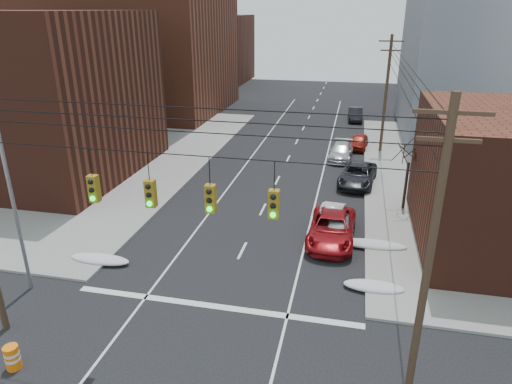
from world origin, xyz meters
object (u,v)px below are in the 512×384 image
at_px(parked_car_b, 330,218).
at_px(parked_car_d, 341,152).
at_px(red_pickup, 332,228).
at_px(parked_car_e, 359,142).
at_px(construction_barrel, 12,357).
at_px(parked_car_c, 358,175).
at_px(lot_car_b, 134,150).
at_px(parked_car_a, 338,229).
at_px(lot_car_d, 114,145).
at_px(lot_car_c, 88,154).
at_px(parked_car_f, 355,114).
at_px(lot_car_a, 103,156).

bearing_deg(parked_car_b, parked_car_d, 95.13).
distance_m(red_pickup, parked_car_d, 16.55).
bearing_deg(parked_car_e, parked_car_d, -106.65).
bearing_deg(construction_barrel, parked_car_d, 69.30).
distance_m(parked_car_c, lot_car_b, 20.87).
bearing_deg(lot_car_b, parked_car_a, -142.86).
bearing_deg(lot_car_b, lot_car_d, 51.03).
height_order(parked_car_e, lot_car_b, parked_car_e).
relative_size(lot_car_c, lot_car_d, 1.48).
xyz_separation_m(parked_car_e, construction_barrel, (-12.90, -33.79, -0.19)).
relative_size(parked_car_f, lot_car_c, 0.89).
xyz_separation_m(parked_car_b, lot_car_a, (-20.68, 8.25, 0.22)).
xyz_separation_m(parked_car_d, parked_car_f, (1.05, 16.43, 0.07)).
height_order(parked_car_b, parked_car_e, parked_car_e).
relative_size(parked_car_e, construction_barrel, 4.12).
relative_size(red_pickup, parked_car_d, 1.18).
height_order(parked_car_a, lot_car_d, parked_car_a).
xyz_separation_m(parked_car_e, parked_car_f, (-0.55, 12.55, 0.08)).
bearing_deg(lot_car_c, parked_car_c, -81.13).
bearing_deg(construction_barrel, lot_car_c, 114.96).
bearing_deg(red_pickup, lot_car_c, 156.75).
distance_m(lot_car_c, lot_car_d, 3.54).
xyz_separation_m(parked_car_e, lot_car_b, (-20.69, -7.53, 0.05)).
bearing_deg(red_pickup, lot_car_a, 155.72).
height_order(parked_car_c, lot_car_b, parked_car_c).
xyz_separation_m(parked_car_f, lot_car_d, (-22.65, -19.21, -0.02)).
relative_size(parked_car_c, lot_car_c, 1.05).
relative_size(parked_car_c, parked_car_e, 1.36).
bearing_deg(lot_car_b, parked_car_d, -99.10).
xyz_separation_m(parked_car_a, parked_car_e, (1.03, 20.27, -0.04)).
xyz_separation_m(red_pickup, parked_car_e, (1.42, 20.43, -0.10)).
xyz_separation_m(parked_car_a, lot_car_b, (-19.66, 12.74, 0.00)).
bearing_deg(lot_car_c, parked_car_a, -104.68).
distance_m(red_pickup, parked_car_a, 0.42).
height_order(parked_car_a, lot_car_a, lot_car_a).
distance_m(parked_car_f, lot_car_d, 29.70).
xyz_separation_m(parked_car_a, lot_car_a, (-21.25, 9.86, 0.13)).
bearing_deg(parked_car_a, parked_car_f, 88.25).
height_order(parked_car_b, parked_car_c, parked_car_c).
xyz_separation_m(lot_car_d, construction_barrel, (10.30, -27.13, -0.25)).
xyz_separation_m(red_pickup, parked_car_b, (-0.18, 1.76, -0.15)).
relative_size(lot_car_d, construction_barrel, 3.59).
bearing_deg(parked_car_d, lot_car_c, -160.81).
height_order(parked_car_e, parked_car_f, parked_car_f).
height_order(parked_car_b, lot_car_d, lot_car_d).
bearing_deg(parked_car_d, parked_car_b, -86.43).
bearing_deg(parked_car_d, parked_car_f, 89.91).
xyz_separation_m(red_pickup, parked_car_d, (-0.18, 16.55, -0.09)).
xyz_separation_m(parked_car_c, construction_barrel, (-12.90, -23.51, -0.27)).
height_order(parked_car_b, lot_car_c, lot_car_c).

